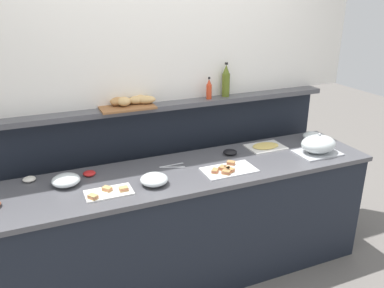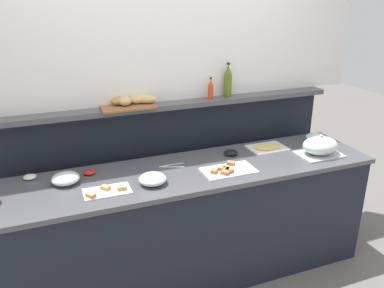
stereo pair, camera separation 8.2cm
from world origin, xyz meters
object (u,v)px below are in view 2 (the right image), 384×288
Objects in this scene: serving_tongs at (171,166)px; sandwich_platter_rear at (107,191)px; cold_cuts_platter at (267,147)px; glass_bowl_small at (316,138)px; serving_cloche at (320,146)px; condiment_bowl_dark at (89,172)px; olive_oil_bottle at (228,82)px; bread_basket at (132,101)px; glass_bowl_large at (153,179)px; sandwich_platter_side at (227,170)px; hot_sauce_bottle at (211,90)px; condiment_bowl_teal at (30,177)px; condiment_bowl_cream at (231,153)px; glass_bowl_medium at (66,179)px.

sandwich_platter_rear is at bearing -155.77° from serving_tongs.
glass_bowl_small is (0.47, -0.00, 0.02)m from cold_cuts_platter.
condiment_bowl_dark is (-1.72, 0.30, -0.06)m from serving_cloche.
olive_oil_bottle is 0.80m from bread_basket.
glass_bowl_large is at bearing -145.10° from olive_oil_bottle.
sandwich_platter_side is 0.71m from hot_sauce_bottle.
olive_oil_bottle reaches higher than glass_bowl_small.
condiment_bowl_teal is (-1.31, 0.38, 0.00)m from sandwich_platter_side.
bread_basket is (-1.33, 0.57, 0.35)m from serving_cloche.
condiment_bowl_cream is at bearing 59.13° from sandwich_platter_side.
glass_bowl_large is 0.70m from bread_basket.
sandwich_platter_rear is 1.05m from condiment_bowl_cream.
sandwich_platter_side is at bearing -114.84° from olive_oil_bottle.
condiment_bowl_cream is at bearing 158.40° from serving_cloche.
condiment_bowl_dark is at bearing 178.81° from cold_cuts_platter.
condiment_bowl_cream is 0.58× the size of serving_tongs.
glass_bowl_large is 0.95m from hot_sauce_bottle.
sandwich_platter_side is at bearing -32.35° from serving_tongs.
cold_cuts_platter is 2.82× the size of condiment_bowl_cream.
glass_bowl_medium reaches higher than sandwich_platter_side.
serving_tongs is at bearing 169.72° from serving_cloche.
glass_bowl_medium is 0.19m from condiment_bowl_dark.
glass_bowl_medium is at bearing -177.81° from condiment_bowl_cream.
bread_basket reaches higher than condiment_bowl_dark.
glass_bowl_large reaches higher than condiment_bowl_cream.
glass_bowl_large is (-1.04, -0.28, 0.02)m from cold_cuts_platter.
hot_sauce_bottle reaches higher than serving_tongs.
condiment_bowl_teal is at bearing 170.15° from serving_cloche.
glass_bowl_large is 2.18× the size of condiment_bowl_teal.
glass_bowl_small is 0.90m from olive_oil_bottle.
condiment_bowl_cream is 0.39× the size of olive_oil_bottle.
condiment_bowl_dark is (-1.08, 0.04, -0.00)m from condiment_bowl_cream.
bread_basket is at bearing 88.26° from glass_bowl_large.
serving_tongs is 0.86m from olive_oil_bottle.
condiment_bowl_teal is 0.31× the size of olive_oil_bottle.
sandwich_platter_side is at bearing -0.29° from glass_bowl_large.
glass_bowl_medium is (-1.58, -0.06, 0.02)m from cold_cuts_platter.
serving_cloche reaches higher than sandwich_platter_side.
cold_cuts_platter is 1.08m from glass_bowl_large.
glass_bowl_large is 1.10m from olive_oil_bottle.
cold_cuts_platter is 1.41m from condiment_bowl_dark.
bread_basket is (-0.79, 0.01, -0.09)m from olive_oil_bottle.
sandwich_platter_side is 4.33× the size of condiment_bowl_dark.
glass_bowl_medium is at bearing -146.88° from bread_basket.
cold_cuts_platter is at bearing -51.13° from olive_oil_bottle.
bread_basket is (0.78, 0.20, 0.41)m from condiment_bowl_teal.
olive_oil_bottle reaches higher than condiment_bowl_dark.
serving_cloche is 1.17m from serving_tongs.
glass_bowl_medium is 0.43× the size of bread_basket.
condiment_bowl_cream is (-0.64, 0.25, -0.05)m from serving_cloche.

